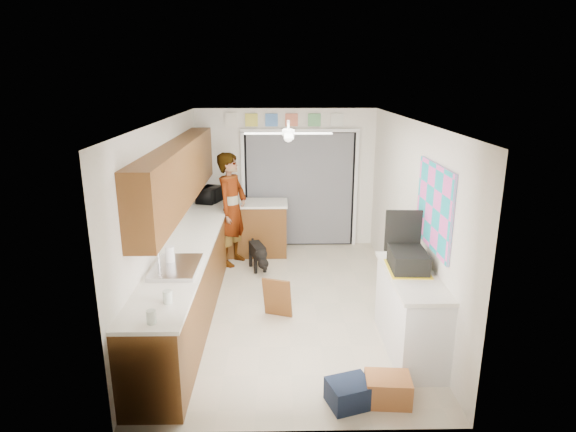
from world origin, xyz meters
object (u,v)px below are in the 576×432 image
object	(u,v)px
microwave	(210,195)
navy_crate	(349,393)
suitcase	(408,260)
dog	(257,255)
man	(232,209)
paper_towel_roll	(170,256)
cardboard_box	(388,389)

from	to	relation	value
microwave	navy_crate	size ratio (longest dim) A/B	1.19
suitcase	dog	xyz separation A→B (m)	(-1.80, 2.31, -0.81)
man	navy_crate	bearing A→B (deg)	-135.96
microwave	paper_towel_roll	size ratio (longest dim) A/B	2.09
paper_towel_roll	dog	world-z (taller)	paper_towel_roll
suitcase	cardboard_box	world-z (taller)	suitcase
man	dog	world-z (taller)	man
man	dog	bearing A→B (deg)	-102.58
paper_towel_roll	man	distance (m)	2.48
suitcase	microwave	bearing A→B (deg)	133.28
suitcase	dog	bearing A→B (deg)	130.55
suitcase	cardboard_box	size ratio (longest dim) A/B	1.20
cardboard_box	navy_crate	distance (m)	0.38
navy_crate	dog	bearing A→B (deg)	106.72
paper_towel_roll	suitcase	distance (m)	2.70
microwave	suitcase	size ratio (longest dim) A/B	0.91
man	dog	size ratio (longest dim) A/B	3.03
dog	man	bearing A→B (deg)	126.66
microwave	cardboard_box	world-z (taller)	microwave
microwave	paper_towel_roll	bearing A→B (deg)	-162.79
cardboard_box	man	world-z (taller)	man
microwave	cardboard_box	xyz separation A→B (m)	(2.23, -4.13, -0.94)
suitcase	cardboard_box	bearing A→B (deg)	-108.50
paper_towel_roll	man	bearing A→B (deg)	78.89
cardboard_box	dog	distance (m)	3.64
suitcase	man	world-z (taller)	man
paper_towel_roll	cardboard_box	distance (m)	2.76
navy_crate	dog	size ratio (longest dim) A/B	0.64
paper_towel_roll	navy_crate	world-z (taller)	paper_towel_roll
paper_towel_roll	navy_crate	bearing A→B (deg)	-33.28
cardboard_box	navy_crate	xyz separation A→B (m)	(-0.37, -0.03, -0.01)
cardboard_box	man	xyz separation A→B (m)	(-1.81, 3.66, 0.80)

